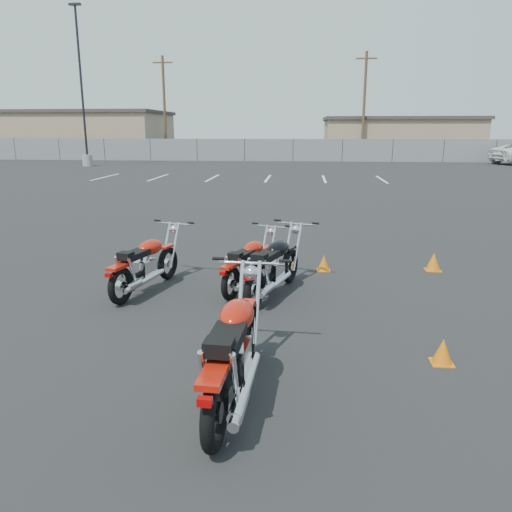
# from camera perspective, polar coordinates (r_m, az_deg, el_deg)

# --- Properties ---
(ground) EXTENTS (120.00, 120.00, 0.00)m
(ground) POSITION_cam_1_polar(r_m,az_deg,el_deg) (7.36, -2.00, -6.02)
(ground) COLOR black
(ground) RESTS_ON ground
(motorcycle_front_red) EXTENTS (0.95, 2.02, 0.99)m
(motorcycle_front_red) POSITION_cam_1_polar(r_m,az_deg,el_deg) (8.21, -12.48, -0.89)
(motorcycle_front_red) COLOR black
(motorcycle_front_red) RESTS_ON ground
(motorcycle_second_black) EXTENTS (1.11, 2.08, 1.03)m
(motorcycle_second_black) POSITION_cam_1_polar(r_m,az_deg,el_deg) (7.83, 2.07, -1.18)
(motorcycle_second_black) COLOR black
(motorcycle_second_black) RESTS_ON ground
(motorcycle_third_red) EXTENTS (1.01, 1.88, 0.93)m
(motorcycle_third_red) POSITION_cam_1_polar(r_m,az_deg,el_deg) (8.13, -0.74, -0.90)
(motorcycle_third_red) COLOR black
(motorcycle_third_red) RESTS_ON ground
(motorcycle_rear_red) EXTENTS (0.90, 2.32, 1.13)m
(motorcycle_rear_red) POSITION_cam_1_polar(r_m,az_deg,el_deg) (4.83, -2.51, -10.66)
(motorcycle_rear_red) COLOR black
(motorcycle_rear_red) RESTS_ON ground
(training_cone_near) EXTENTS (0.28, 0.28, 0.34)m
(training_cone_near) POSITION_cam_1_polar(r_m,az_deg,el_deg) (9.84, 19.62, -0.61)
(training_cone_near) COLOR orange
(training_cone_near) RESTS_ON ground
(training_cone_far) EXTENTS (0.24, 0.24, 0.29)m
(training_cone_far) POSITION_cam_1_polar(r_m,az_deg,el_deg) (6.05, 20.56, -10.16)
(training_cone_far) COLOR orange
(training_cone_far) RESTS_ON ground
(training_cone_extra) EXTENTS (0.25, 0.25, 0.29)m
(training_cone_extra) POSITION_cam_1_polar(r_m,az_deg,el_deg) (9.34, 7.75, -0.79)
(training_cone_extra) COLOR orange
(training_cone_extra) RESTS_ON ground
(light_pole_west) EXTENTS (0.80, 0.70, 10.69)m
(light_pole_west) POSITION_cam_1_polar(r_m,az_deg,el_deg) (38.16, -18.99, 13.92)
(light_pole_west) COLOR gray
(light_pole_west) RESTS_ON ground
(chainlink_fence) EXTENTS (80.06, 0.06, 1.80)m
(chainlink_fence) POSITION_cam_1_polar(r_m,az_deg,el_deg) (41.89, 4.26, 11.97)
(chainlink_fence) COLOR slate
(chainlink_fence) RESTS_ON ground
(tan_building_west) EXTENTS (18.40, 10.40, 4.30)m
(tan_building_west) POSITION_cam_1_polar(r_m,az_deg,el_deg) (53.95, -20.26, 13.00)
(tan_building_west) COLOR #9B8364
(tan_building_west) RESTS_ON ground
(tan_building_east) EXTENTS (14.40, 9.40, 3.70)m
(tan_building_east) POSITION_cam_1_polar(r_m,az_deg,el_deg) (51.66, 15.96, 12.97)
(tan_building_east) COLOR #9B8364
(tan_building_east) RESTS_ON ground
(utility_pole_b) EXTENTS (1.80, 0.24, 9.00)m
(utility_pole_b) POSITION_cam_1_polar(r_m,az_deg,el_deg) (48.64, -10.42, 16.56)
(utility_pole_b) COLOR #4A3322
(utility_pole_b) RESTS_ON ground
(utility_pole_c) EXTENTS (1.80, 0.24, 9.00)m
(utility_pole_c) POSITION_cam_1_polar(r_m,az_deg,el_deg) (46.18, 12.25, 16.61)
(utility_pole_c) COLOR #4A3322
(utility_pole_c) RESTS_ON ground
(parking_line_stripes) EXTENTS (15.12, 4.00, 0.01)m
(parking_line_stripes) POSITION_cam_1_polar(r_m,az_deg,el_deg) (27.18, -1.84, 8.88)
(parking_line_stripes) COLOR silver
(parking_line_stripes) RESTS_ON ground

